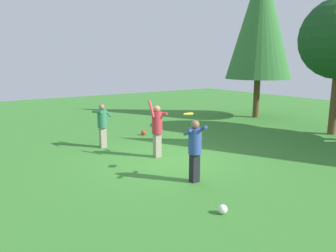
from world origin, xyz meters
name	(u,v)px	position (x,y,z in m)	size (l,w,h in m)	color
ground_plane	(168,160)	(0.00, 0.00, 0.00)	(40.00, 40.00, 0.00)	#387A2D
person_thrower	(157,127)	(-0.44, -0.12, 1.02)	(0.60, 0.53, 1.89)	gray
person_catcher	(195,146)	(1.99, -0.56, 0.97)	(0.70, 0.66, 1.64)	black
person_bystander	(102,122)	(-2.61, -1.07, 0.94)	(0.62, 0.57, 1.60)	gray
frisbee	(188,114)	(1.41, -0.31, 1.70)	(0.37, 0.37, 0.05)	yellow
ball_red	(143,133)	(-3.49, 1.18, 0.10)	(0.20, 0.20, 0.20)	red
ball_white	(223,209)	(3.75, -1.26, 0.10)	(0.20, 0.20, 0.20)	white
ball_blue	(194,137)	(-1.51, 2.33, 0.14)	(0.27, 0.27, 0.27)	blue
tree_left	(261,20)	(-3.75, 8.70, 5.27)	(3.53, 3.53, 8.43)	brown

